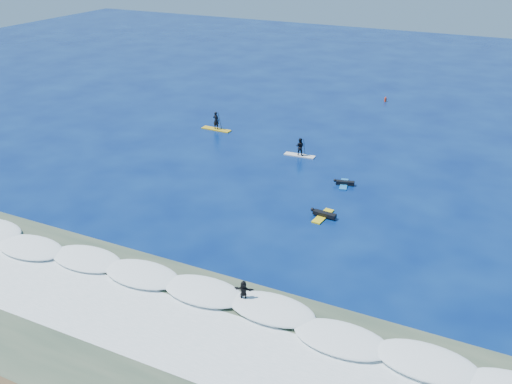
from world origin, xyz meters
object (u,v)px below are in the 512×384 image
at_px(sup_paddler_left, 216,123).
at_px(prone_paddler_far, 344,183).
at_px(sup_paddler_center, 300,148).
at_px(wave_surfer, 244,292).
at_px(prone_paddler_near, 323,215).
at_px(marker_buoy, 385,99).

height_order(sup_paddler_left, prone_paddler_far, sup_paddler_left).
bearing_deg(sup_paddler_center, wave_surfer, -79.25).
bearing_deg(prone_paddler_near, sup_paddler_left, 56.14).
xyz_separation_m(sup_paddler_left, sup_paddler_center, (9.95, -2.83, 0.04)).
relative_size(sup_paddler_center, prone_paddler_near, 1.13).
relative_size(sup_paddler_left, marker_buoy, 4.68).
distance_m(prone_paddler_far, wave_surfer, 16.93).
xyz_separation_m(wave_surfer, marker_buoy, (-3.08, 40.82, -0.45)).
height_order(prone_paddler_far, wave_surfer, wave_surfer).
bearing_deg(marker_buoy, wave_surfer, -85.69).
relative_size(sup_paddler_left, prone_paddler_near, 1.26).
bearing_deg(sup_paddler_center, prone_paddler_near, -63.28).
distance_m(prone_paddler_near, wave_surfer, 11.23).
bearing_deg(wave_surfer, sup_paddler_center, 89.79).
bearing_deg(sup_paddler_left, prone_paddler_far, -22.40).
relative_size(sup_paddler_center, prone_paddler_far, 1.28).
bearing_deg(sup_paddler_left, sup_paddler_center, -13.95).
bearing_deg(prone_paddler_far, sup_paddler_left, 51.94).
xyz_separation_m(sup_paddler_center, prone_paddler_near, (5.77, -9.81, -0.54)).
height_order(prone_paddler_far, marker_buoy, marker_buoy).
bearing_deg(sup_paddler_left, marker_buoy, 55.98).
bearing_deg(sup_paddler_left, prone_paddler_near, -36.87).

